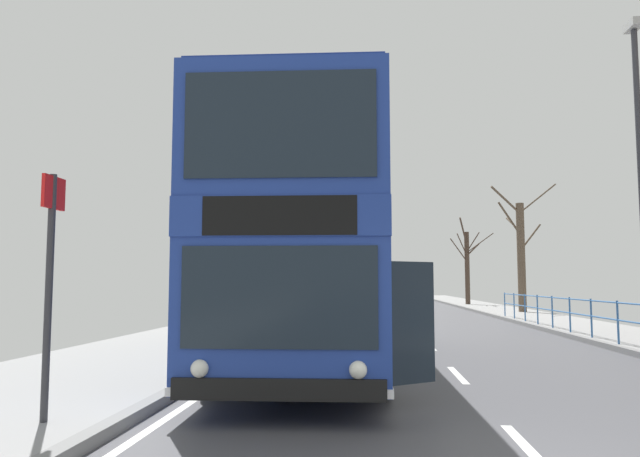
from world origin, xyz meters
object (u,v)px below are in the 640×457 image
at_px(bus_stop_sign_near, 50,268).
at_px(street_lamp_far_side, 640,155).
at_px(bare_tree_far_01, 521,253).
at_px(double_decker_bus_main, 312,250).
at_px(bare_tree_far_00, 467,265).

relative_size(bus_stop_sign_near, street_lamp_far_side, 0.34).
bearing_deg(bare_tree_far_01, street_lamp_far_side, -94.40).
height_order(double_decker_bus_main, bus_stop_sign_near, double_decker_bus_main).
bearing_deg(bus_stop_sign_near, bare_tree_far_01, 66.34).
distance_m(street_lamp_far_side, bare_tree_far_00, 28.24).
bearing_deg(bare_tree_far_00, street_lamp_far_side, -90.65).
relative_size(double_decker_bus_main, bus_stop_sign_near, 3.98).
distance_m(double_decker_bus_main, bare_tree_far_00, 32.11).
height_order(double_decker_bus_main, bare_tree_far_01, bare_tree_far_01).
distance_m(double_decker_bus_main, bare_tree_far_01, 21.98).
height_order(bare_tree_far_00, bare_tree_far_01, bare_tree_far_01).
xyz_separation_m(bare_tree_far_00, bare_tree_far_01, (1.00, -11.03, 0.26)).
xyz_separation_m(street_lamp_far_side, bare_tree_far_00, (0.32, 28.18, -1.77)).
distance_m(street_lamp_far_side, bare_tree_far_01, 17.26).
relative_size(double_decker_bus_main, bare_tree_far_00, 1.78).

